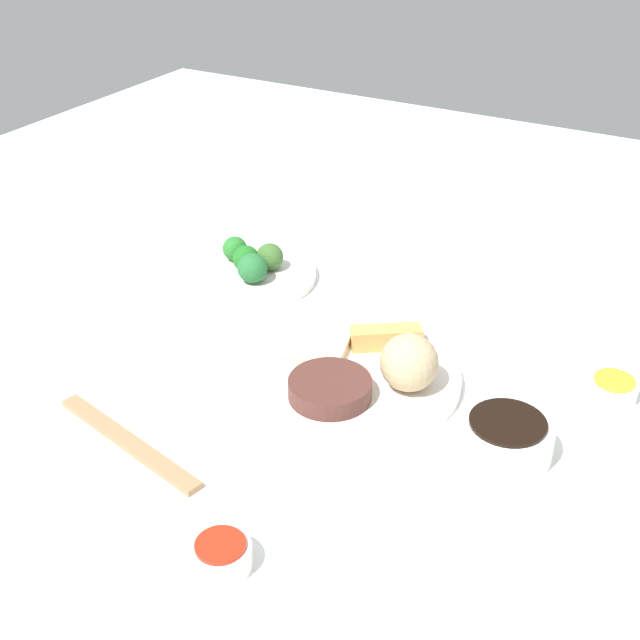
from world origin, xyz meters
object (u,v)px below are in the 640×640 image
object	(u,v)px
main_plate	(360,376)
sauce_ramekin_sweet_and_sour	(221,556)
sauce_ramekin_hot_mustard	(612,390)
soy_sauce_bowl	(506,439)
broccoli_plate	(247,275)
chopsticks_pair	(128,442)

from	to	relation	value
main_plate	sauce_ramekin_sweet_and_sour	xyz separation A→B (m)	(-0.33, -0.02, 0.00)
sauce_ramekin_hot_mustard	sauce_ramekin_sweet_and_sour	distance (m)	0.51
sauce_ramekin_sweet_and_sour	sauce_ramekin_hot_mustard	bearing A→B (deg)	-30.00
soy_sauce_bowl	sauce_ramekin_sweet_and_sour	bearing A→B (deg)	147.84
main_plate	sauce_ramekin_hot_mustard	distance (m)	0.30
sauce_ramekin_sweet_and_sour	broccoli_plate	bearing A→B (deg)	31.07
sauce_ramekin_sweet_and_sour	chopsticks_pair	distance (m)	0.21
broccoli_plate	sauce_ramekin_hot_mustard	world-z (taller)	sauce_ramekin_hot_mustard
broccoli_plate	sauce_ramekin_sweet_and_sour	distance (m)	0.57
broccoli_plate	chopsticks_pair	size ratio (longest dim) A/B	0.90
broccoli_plate	sauce_ramekin_hot_mustard	xyz separation A→B (m)	(-0.04, -0.55, 0.01)
main_plate	broccoli_plate	world-z (taller)	main_plate
soy_sauce_bowl	sauce_ramekin_sweet_and_sour	distance (m)	0.33
main_plate	sauce_ramekin_sweet_and_sour	size ratio (longest dim) A/B	4.31
main_plate	chopsticks_pair	distance (m)	0.29
broccoli_plate	main_plate	bearing A→B (deg)	-120.25
broccoli_plate	soy_sauce_bowl	distance (m)	0.51
main_plate	chopsticks_pair	xyz separation A→B (m)	(-0.23, 0.17, -0.00)
broccoli_plate	chopsticks_pair	bearing A→B (deg)	-165.60
soy_sauce_bowl	sauce_ramekin_hot_mustard	bearing A→B (deg)	-26.01
chopsticks_pair	soy_sauce_bowl	bearing A→B (deg)	-63.00
main_plate	broccoli_plate	xyz separation A→B (m)	(0.16, 0.27, -0.00)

